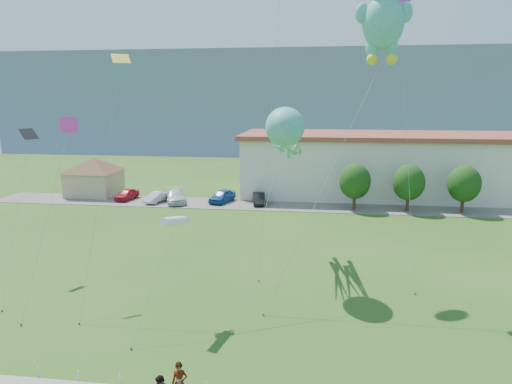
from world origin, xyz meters
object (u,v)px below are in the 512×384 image
Objects in this scene: pavilion at (94,173)px; warehouse at (473,165)px; parked_car_silver at (157,197)px; octopus_kite at (286,136)px; parked_car_blue at (222,196)px; parked_car_black at (259,198)px; parked_car_white at (176,196)px; parked_car_red at (127,194)px; teddy_bear_kite at (384,16)px; pedestrian_left at (180,383)px.

pavilion is 0.15× the size of warehouse.
parked_car_silver is 29.04m from octopus_kite.
parked_car_blue is 1.11× the size of parked_car_black.
warehouse is at bearing -5.99° from parked_car_white.
parked_car_white is 1.18× the size of parked_car_blue.
parked_car_blue is 4.69m from parked_car_black.
parked_car_blue is at bearing 9.44° from parked_car_red.
parked_car_red reaches higher than parked_car_silver.
parked_car_blue is 0.22× the size of teddy_bear_kite.
parked_car_red is at bearing 134.62° from octopus_kite.
parked_car_blue reaches higher than parked_car_black.
pedestrian_left is at bearing -97.73° from parked_car_black.
parked_car_black is at bearing 18.69° from parked_car_silver.
pedestrian_left is 37.64m from parked_car_black.
parked_car_silver is at bearing -19.06° from pavilion.
octopus_kite reaches higher than parked_car_white.
parked_car_red is 0.98× the size of parked_car_black.
parked_car_silver is 2.42m from parked_car_white.
parked_car_silver is (-40.15, -9.40, -3.43)m from warehouse.
parked_car_blue is (-32.03, -8.25, -3.28)m from warehouse.
pedestrian_left reaches higher than parked_car_red.
teddy_bear_kite reaches higher than pedestrian_left.
parked_car_silver is at bearing -154.11° from parked_car_blue.
parked_car_white is (6.68, -0.69, 0.09)m from parked_car_red.
pavilion reaches higher than parked_car_red.
parked_car_white is at bearing 2.49° from parked_car_red.
parked_car_blue reaches higher than parked_car_red.
parked_car_blue is at bearing 112.84° from octopus_kite.
parked_car_red is at bearing -169.20° from warehouse.
pedestrian_left is (-25.89, -46.29, -3.11)m from warehouse.
parked_car_blue is 0.31× the size of octopus_kite.
pedestrian_left is 42.12m from parked_car_red.
pavilion reaches higher than pedestrian_left.
parked_car_white reaches higher than parked_car_silver.
parked_car_white is 0.26× the size of teddy_bear_kite.
parked_car_silver is (4.27, -0.93, -0.05)m from parked_car_red.
warehouse is 38.43m from teddy_bear_kite.
parked_car_silver is 0.94× the size of parked_car_black.
parked_car_blue is at bearing -165.56° from warehouse.
parked_car_red is 4.37m from parked_car_silver.
octopus_kite is at bearing -74.39° from parked_car_white.
parked_car_white reaches higher than parked_car_black.
warehouse is 38.98m from parked_car_white.
warehouse reaches higher than pedestrian_left.
pavilion is 47.00m from pedestrian_left.
parked_car_white is at bearing -14.46° from pavilion.
pavilion is 6.51m from parked_car_red.
warehouse is 28.90m from parked_car_black.
parked_car_blue is at bearing -10.53° from parked_car_white.
pedestrian_left is 0.34× the size of parked_car_white.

